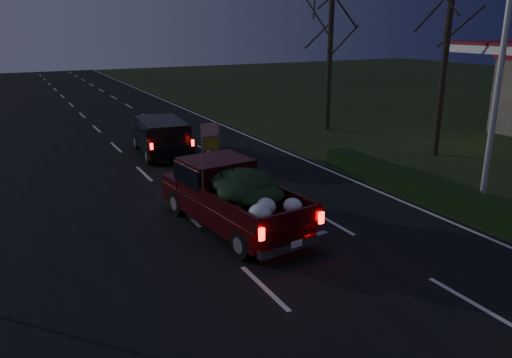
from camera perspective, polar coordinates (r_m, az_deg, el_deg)
name	(u,v)px	position (r m, az deg, el deg)	size (l,w,h in m)	color
ground	(264,288)	(11.37, 0.94, -12.39)	(120.00, 120.00, 0.00)	black
road_asphalt	(264,288)	(11.37, 0.94, -12.34)	(14.00, 120.00, 0.02)	black
hedge_row	(424,188)	(17.93, 18.67, -0.98)	(1.00, 10.00, 0.60)	black
light_pole	(506,29)	(17.78, 26.66, 15.03)	(0.50, 0.90, 9.16)	silver
bare_tree_mid	(451,6)	(23.30, 21.37, 17.90)	(3.60, 3.60, 8.50)	black
bare_tree_far	(331,33)	(27.89, 8.54, 16.22)	(3.60, 3.60, 7.00)	black
pickup_truck	(232,193)	(14.24, -2.74, -1.56)	(2.65, 5.50, 2.78)	#3B080B
lead_suv	(161,134)	(22.68, -10.76, 5.12)	(2.28, 4.69, 1.31)	black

